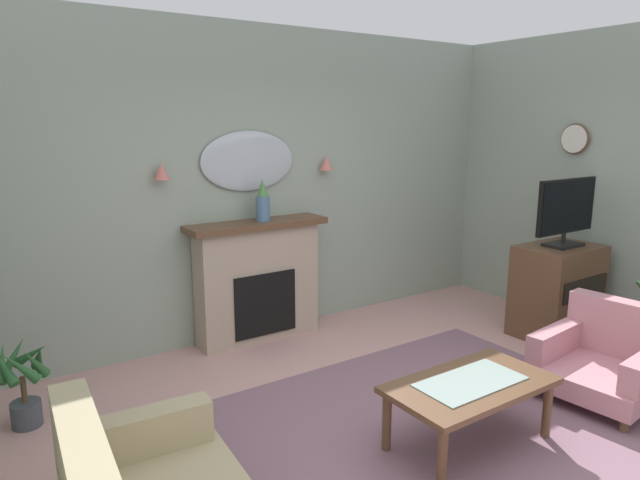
{
  "coord_description": "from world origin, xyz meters",
  "views": [
    {
      "loc": [
        -2.57,
        -2.29,
        2.08
      ],
      "look_at": [
        -0.14,
        1.29,
        1.16
      ],
      "focal_mm": 31.52,
      "sensor_mm": 36.0,
      "label": 1
    }
  ],
  "objects": [
    {
      "name": "wall_mirror",
      "position": [
        -0.16,
        2.46,
        1.71
      ],
      "size": [
        0.96,
        0.06,
        0.56
      ],
      "primitive_type": "ellipsoid",
      "color": "#B2BCC6"
    },
    {
      "name": "wall_sconce_left",
      "position": [
        -1.01,
        2.41,
        1.66
      ],
      "size": [
        0.14,
        0.14,
        0.14
      ],
      "primitive_type": "cone",
      "color": "#D17066"
    },
    {
      "name": "coffee_table",
      "position": [
        0.09,
        -0.08,
        0.38
      ],
      "size": [
        1.1,
        0.6,
        0.45
      ],
      "color": "brown",
      "rests_on": "ground"
    },
    {
      "name": "patterned_rug",
      "position": [
        0.0,
        0.2,
        0.01
      ],
      "size": [
        3.2,
        2.4,
        0.01
      ],
      "primitive_type": "cube",
      "color": "#7F5B6B",
      "rests_on": "ground"
    },
    {
      "name": "armchair_beside_couch",
      "position": [
        1.48,
        -0.19,
        0.31
      ],
      "size": [
        0.9,
        0.89,
        0.71
      ],
      "color": "#B77A84",
      "rests_on": "ground"
    },
    {
      "name": "wall_sconce_right",
      "position": [
        0.69,
        2.41,
        1.66
      ],
      "size": [
        0.14,
        0.14,
        0.14
      ],
      "primitive_type": "cone",
      "color": "#D17066"
    },
    {
      "name": "fireplace",
      "position": [
        -0.16,
        2.32,
        0.57
      ],
      "size": [
        1.36,
        0.36,
        1.16
      ],
      "color": "tan",
      "rests_on": "ground"
    },
    {
      "name": "potted_plant_small_fern",
      "position": [
        -2.26,
        1.79,
        0.33
      ],
      "size": [
        0.4,
        0.4,
        0.62
      ],
      "color": "#474C56",
      "rests_on": "ground"
    },
    {
      "name": "wall_back",
      "position": [
        0.0,
        2.54,
        1.48
      ],
      "size": [
        6.73,
        0.1,
        2.96
      ],
      "primitive_type": "cube",
      "color": "#93A393",
      "rests_on": "ground"
    },
    {
      "name": "mantel_vase_left",
      "position": [
        -0.11,
        2.29,
        1.33
      ],
      "size": [
        0.13,
        0.13,
        0.4
      ],
      "color": "#4C7093",
      "rests_on": "fireplace"
    },
    {
      "name": "tv_cabinet",
      "position": [
        2.32,
        0.78,
        0.45
      ],
      "size": [
        0.8,
        0.57,
        0.9
      ],
      "color": "brown",
      "rests_on": "ground"
    },
    {
      "name": "wall_clock",
      "position": [
        2.83,
        1.06,
        1.9
      ],
      "size": [
        0.04,
        0.31,
        0.31
      ],
      "color": "silver"
    },
    {
      "name": "tv_flatscreen",
      "position": [
        2.32,
        0.76,
        1.25
      ],
      "size": [
        0.84,
        0.24,
        0.65
      ],
      "color": "black",
      "rests_on": "tv_cabinet"
    },
    {
      "name": "floor",
      "position": [
        0.0,
        0.0,
        -0.05
      ],
      "size": [
        6.73,
        5.99,
        0.1
      ],
      "primitive_type": "cube",
      "color": "#C6938E",
      "rests_on": "ground"
    }
  ]
}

